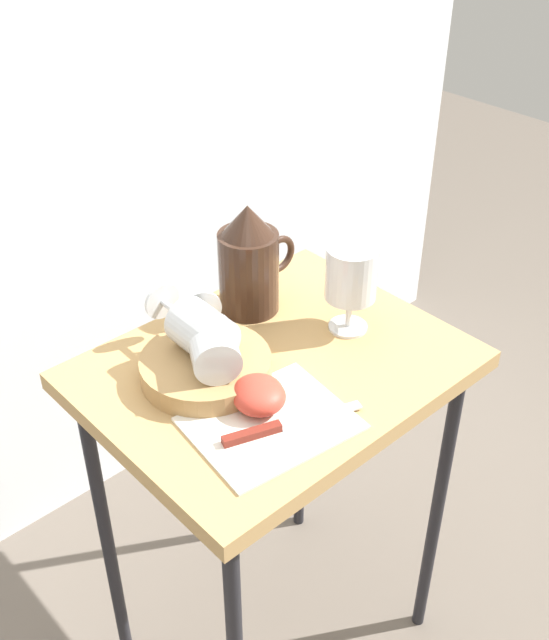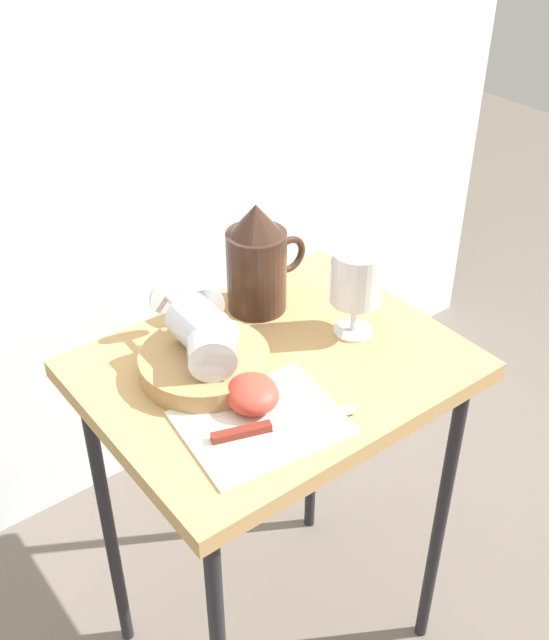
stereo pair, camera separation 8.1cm
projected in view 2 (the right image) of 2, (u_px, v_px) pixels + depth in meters
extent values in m
plane|color=#665B51|center=(274.00, 633.00, 1.61)|extent=(6.00, 6.00, 0.00)
cube|color=white|center=(72.00, 75.00, 1.44)|extent=(2.40, 0.03, 2.00)
cube|color=tan|center=(274.00, 370.00, 1.21)|extent=(0.56, 0.44, 0.03)
cylinder|color=black|center=(440.00, 521.00, 1.42)|extent=(0.02, 0.02, 0.68)
cylinder|color=black|center=(108.00, 525.00, 1.41)|extent=(0.02, 0.02, 0.68)
cylinder|color=black|center=(313.00, 415.00, 1.65)|extent=(0.02, 0.02, 0.68)
cube|color=silver|center=(262.00, 422.00, 1.09)|extent=(0.24, 0.20, 0.00)
cylinder|color=#AD8451|center=(205.00, 364.00, 1.17)|extent=(0.20, 0.20, 0.03)
cylinder|color=#382319|center=(257.00, 271.00, 1.29)|extent=(0.10, 0.10, 0.14)
cylinder|color=#B23819|center=(257.00, 285.00, 1.31)|extent=(0.09, 0.09, 0.08)
cone|color=#382319|center=(256.00, 219.00, 1.23)|extent=(0.09, 0.09, 0.05)
torus|color=#382319|center=(289.00, 255.00, 1.32)|extent=(0.07, 0.01, 0.07)
cylinder|color=silver|center=(353.00, 330.00, 1.27)|extent=(0.06, 0.06, 0.00)
cylinder|color=silver|center=(354.00, 315.00, 1.25)|extent=(0.01, 0.01, 0.06)
cylinder|color=silver|center=(357.00, 276.00, 1.21)|extent=(0.08, 0.08, 0.09)
cylinder|color=#B23819|center=(356.00, 287.00, 1.22)|extent=(0.07, 0.07, 0.04)
cylinder|color=silver|center=(202.00, 328.00, 1.15)|extent=(0.08, 0.09, 0.08)
cylinder|color=silver|center=(177.00, 305.00, 1.20)|extent=(0.01, 0.06, 0.01)
cylinder|color=silver|center=(167.00, 296.00, 1.22)|extent=(0.06, 0.01, 0.06)
cylinder|color=silver|center=(211.00, 345.00, 1.12)|extent=(0.10, 0.11, 0.07)
cylinder|color=silver|center=(207.00, 317.00, 1.18)|extent=(0.04, 0.06, 0.01)
cylinder|color=silver|center=(206.00, 305.00, 1.21)|extent=(0.05, 0.03, 0.06)
ellipsoid|color=#CC3D2D|center=(253.00, 396.00, 1.10)|extent=(0.08, 0.08, 0.04)
ellipsoid|color=#CC3D2D|center=(252.00, 392.00, 1.11)|extent=(0.08, 0.08, 0.04)
cube|color=silver|center=(313.00, 418.00, 1.09)|extent=(0.12, 0.06, 0.00)
cube|color=maroon|center=(241.00, 432.00, 1.06)|extent=(0.08, 0.04, 0.01)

